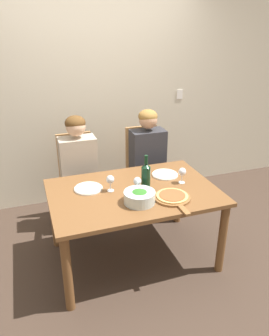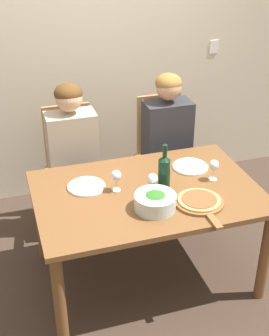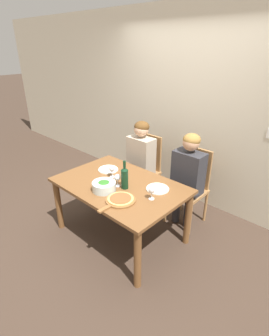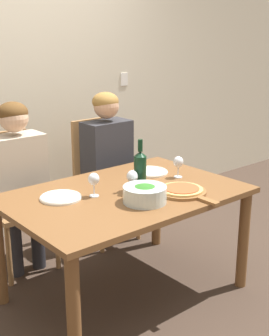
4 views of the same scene
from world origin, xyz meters
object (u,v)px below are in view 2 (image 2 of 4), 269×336
object	(u,v)px
broccoli_bowl	(155,202)
wine_glass_right	(214,167)
wine_glass_left	(116,177)
chair_right	(162,151)
person_man	(168,133)
dinner_plate_left	(86,186)
wine_bottle	(164,172)
wine_glass_centre	(153,180)
chair_left	(72,164)
person_woman	(73,146)
dinner_plate_right	(190,166)
pizza_on_board	(200,202)

from	to	relation	value
broccoli_bowl	wine_glass_right	bearing A→B (deg)	23.13
wine_glass_left	chair_right	bearing A→B (deg)	52.12
person_man	wine_glass_left	xyz separation A→B (m)	(-0.62, -0.69, 0.08)
dinner_plate_left	wine_bottle	bearing A→B (deg)	-20.54
dinner_plate_left	wine_glass_centre	bearing A→B (deg)	-27.82
person_man	chair_left	bearing A→B (deg)	171.54
dinner_plate_left	wine_glass_left	world-z (taller)	wine_glass_left
chair_left	wine_glass_centre	bearing A→B (deg)	-67.82
person_woman	broccoli_bowl	size ratio (longest dim) A/B	4.76
dinner_plate_right	wine_glass_right	distance (m)	0.24
chair_left	person_man	xyz separation A→B (m)	(0.79, -0.12, 0.22)
dinner_plate_left	broccoli_bowl	bearing A→B (deg)	-46.62
person_woman	wine_glass_right	world-z (taller)	person_woman
person_woman	dinner_plate_left	xyz separation A→B (m)	(-0.02, -0.59, -0.02)
wine_glass_centre	person_woman	bearing A→B (deg)	115.05
pizza_on_board	person_man	bearing A→B (deg)	80.45
wine_glass_left	dinner_plate_left	bearing A→B (deg)	152.14
person_woman	pizza_on_board	world-z (taller)	person_woman
chair_right	person_man	world-z (taller)	person_man
person_man	chair_right	bearing A→B (deg)	90.00
person_man	wine_bottle	size ratio (longest dim) A/B	3.77
dinner_plate_left	dinner_plate_right	distance (m)	0.77
chair_right	wine_glass_right	world-z (taller)	chair_right
pizza_on_board	wine_glass_centre	xyz separation A→B (m)	(-0.24, 0.20, 0.09)
chair_right	dinner_plate_left	world-z (taller)	chair_right
wine_glass_left	pizza_on_board	bearing A→B (deg)	-34.23
broccoli_bowl	wine_glass_centre	bearing A→B (deg)	76.20
wine_bottle	wine_glass_left	bearing A→B (deg)	164.24
chair_right	pizza_on_board	size ratio (longest dim) A/B	2.22
dinner_plate_left	wine_glass_left	size ratio (longest dim) A/B	1.69
person_man	broccoli_bowl	world-z (taller)	person_man
pizza_on_board	wine_glass_centre	bearing A→B (deg)	140.89
dinner_plate_left	dinner_plate_right	bearing A→B (deg)	3.41
wine_glass_centre	dinner_plate_left	bearing A→B (deg)	152.18
broccoli_bowl	wine_glass_centre	world-z (taller)	wine_glass_centre
pizza_on_board	wine_glass_right	world-z (taller)	wine_glass_right
broccoli_bowl	dinner_plate_left	world-z (taller)	broccoli_bowl
chair_left	dinner_plate_left	world-z (taller)	chair_left
person_woman	wine_glass_right	bearing A→B (deg)	-42.18
chair_right	wine_glass_right	bearing A→B (deg)	-87.14
person_woman	wine_glass_centre	distance (m)	0.88
chair_left	pizza_on_board	distance (m)	1.29
dinner_plate_right	wine_glass_left	distance (m)	0.61
person_woman	broccoli_bowl	world-z (taller)	person_woman
wine_glass_right	wine_glass_centre	distance (m)	0.46
broccoli_bowl	dinner_plate_left	size ratio (longest dim) A/B	1.03
dinner_plate_left	wine_glass_left	xyz separation A→B (m)	(0.18, -0.10, 0.10)
chair_left	chair_right	bearing A→B (deg)	0.00
chair_right	wine_glass_left	xyz separation A→B (m)	(-0.62, -0.80, 0.30)
dinner_plate_right	pizza_on_board	bearing A→B (deg)	-106.18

